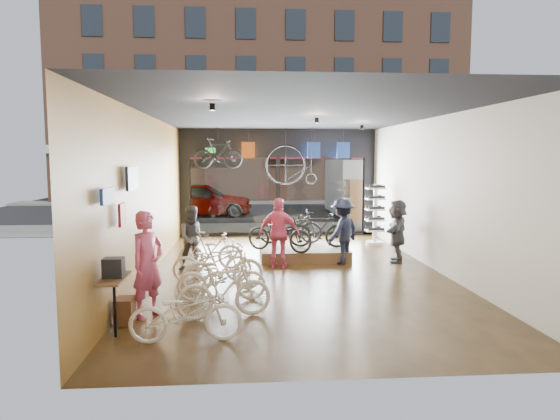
{
  "coord_description": "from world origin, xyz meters",
  "views": [
    {
      "loc": [
        -1.28,
        -11.95,
        2.79
      ],
      "look_at": [
        -0.27,
        1.4,
        1.39
      ],
      "focal_mm": 32.0,
      "sensor_mm": 36.0,
      "label": 1
    }
  ],
  "objects": [
    {
      "name": "ceiling",
      "position": [
        0.0,
        0.0,
        3.82
      ],
      "size": [
        7.0,
        12.0,
        0.04
      ],
      "primitive_type": "cube",
      "color": "black",
      "rests_on": "ground"
    },
    {
      "name": "floor_bike_2",
      "position": [
        -1.7,
        -2.34,
        0.46
      ],
      "size": [
        1.75,
        0.66,
        0.91
      ],
      "primitive_type": "imported",
      "rotation": [
        0.0,
        0.0,
        1.6
      ],
      "color": "beige",
      "rests_on": "ground_plane"
    },
    {
      "name": "customer_0",
      "position": [
        -2.94,
        -3.25,
        0.94
      ],
      "size": [
        0.77,
        0.82,
        1.88
      ],
      "primitive_type": "imported",
      "rotation": [
        0.0,
        0.0,
        0.93
      ],
      "color": "#CC4C72",
      "rests_on": "ground_plane"
    },
    {
      "name": "display_bike_left",
      "position": [
        -0.31,
        1.13,
        0.79
      ],
      "size": [
        1.94,
        1.52,
        0.98
      ],
      "primitive_type": "imported",
      "rotation": [
        0.0,
        0.0,
        1.04
      ],
      "color": "black",
      "rests_on": "display_platform"
    },
    {
      "name": "floor_bike_0",
      "position": [
        -2.15,
        -4.53,
        0.45
      ],
      "size": [
        1.74,
        0.68,
        0.9
      ],
      "primitive_type": "imported",
      "rotation": [
        0.0,
        0.0,
        1.62
      ],
      "color": "beige",
      "rests_on": "ground_plane"
    },
    {
      "name": "customer_1",
      "position": [
        -2.51,
        0.41,
        0.81
      ],
      "size": [
        0.9,
        0.77,
        1.61
      ],
      "primitive_type": "imported",
      "rotation": [
        0.0,
        0.0,
        0.22
      ],
      "color": "#3F3F44",
      "rests_on": "ground_plane"
    },
    {
      "name": "jersey_mid",
      "position": [
        1.18,
        5.2,
        3.05
      ],
      "size": [
        0.45,
        0.03,
        0.55
      ],
      "primitive_type": "cube",
      "color": "#1E3F99",
      "rests_on": "ceiling"
    },
    {
      "name": "display_bike_right",
      "position": [
        0.1,
        2.4,
        0.79
      ],
      "size": [
        1.89,
        0.76,
        0.97
      ],
      "primitive_type": "imported",
      "rotation": [
        0.0,
        0.0,
        1.51
      ],
      "color": "black",
      "rests_on": "display_platform"
    },
    {
      "name": "display_platform",
      "position": [
        0.4,
        1.72,
        0.15
      ],
      "size": [
        2.4,
        1.8,
        0.3
      ],
      "primitive_type": "cube",
      "color": "#53381E",
      "rests_on": "ground_plane"
    },
    {
      "name": "customer_3",
      "position": [
        1.35,
        0.88,
        0.87
      ],
      "size": [
        1.26,
        1.24,
        1.74
      ],
      "primitive_type": "imported",
      "rotation": [
        0.0,
        0.0,
        3.89
      ],
      "color": "#161C33",
      "rests_on": "ground_plane"
    },
    {
      "name": "street_car",
      "position": [
        -3.25,
        12.0,
        0.82
      ],
      "size": [
        4.8,
        1.93,
        1.64
      ],
      "primitive_type": "imported",
      "rotation": [
        0.0,
        0.0,
        1.57
      ],
      "color": "gray",
      "rests_on": "street_road"
    },
    {
      "name": "floor_bike_3",
      "position": [
        -1.7,
        -1.68,
        0.52
      ],
      "size": [
        1.8,
        0.85,
        1.04
      ],
      "primitive_type": "imported",
      "rotation": [
        0.0,
        0.0,
        1.79
      ],
      "color": "beige",
      "rests_on": "ground_plane"
    },
    {
      "name": "floor_bike_1",
      "position": [
        -1.62,
        -3.44,
        0.51
      ],
      "size": [
        1.75,
        0.84,
        1.01
      ],
      "primitive_type": "imported",
      "rotation": [
        0.0,
        0.0,
        1.8
      ],
      "color": "beige",
      "rests_on": "ground_plane"
    },
    {
      "name": "sidewalk_far",
      "position": [
        0.0,
        19.0,
        0.06
      ],
      "size": [
        30.0,
        2.0,
        0.12
      ],
      "primitive_type": "cube",
      "color": "slate",
      "rests_on": "ground"
    },
    {
      "name": "customer_5",
      "position": [
        2.85,
        1.02,
        0.84
      ],
      "size": [
        0.99,
        1.64,
        1.68
      ],
      "primitive_type": "imported",
      "rotation": [
        0.0,
        0.0,
        4.37
      ],
      "color": "#3F3F44",
      "rests_on": "ground_plane"
    },
    {
      "name": "sidewalk_near",
      "position": [
        0.0,
        7.2,
        0.06
      ],
      "size": [
        30.0,
        2.4,
        0.12
      ],
      "primitive_type": "cube",
      "color": "slate",
      "rests_on": "ground"
    },
    {
      "name": "storefront",
      "position": [
        0.0,
        6.0,
        1.9
      ],
      "size": [
        7.0,
        0.26,
        3.8
      ],
      "primitive_type": null,
      "color": "black",
      "rests_on": "ground"
    },
    {
      "name": "jersey_right",
      "position": [
        2.21,
        5.2,
        3.05
      ],
      "size": [
        0.45,
        0.03,
        0.55
      ],
      "primitive_type": "cube",
      "color": "#1E3F99",
      "rests_on": "ceiling"
    },
    {
      "name": "exit_sign",
      "position": [
        -2.4,
        5.88,
        3.05
      ],
      "size": [
        0.35,
        0.06,
        0.18
      ],
      "primitive_type": "cube",
      "color": "#198C26",
      "rests_on": "storefront"
    },
    {
      "name": "sunglasses_rack",
      "position": [
        2.95,
        3.64,
        0.98
      ],
      "size": [
        0.66,
        0.59,
        1.95
      ],
      "primitive_type": null,
      "rotation": [
        0.0,
        0.0,
        0.22
      ],
      "color": "white",
      "rests_on": "ground_plane"
    },
    {
      "name": "floor_bike_5",
      "position": [
        -2.09,
        0.45,
        0.48
      ],
      "size": [
        1.61,
        0.48,
        0.97
      ],
      "primitive_type": "imported",
      "rotation": [
        0.0,
        0.0,
        1.56
      ],
      "color": "beige",
      "rests_on": "ground_plane"
    },
    {
      "name": "opposite_building",
      "position": [
        0.0,
        21.5,
        7.0
      ],
      "size": [
        26.0,
        5.0,
        14.0
      ],
      "primitive_type": "cube",
      "color": "brown",
      "rests_on": "ground"
    },
    {
      "name": "penny_farthing",
      "position": [
        0.44,
        4.77,
        2.5
      ],
      "size": [
        1.66,
        0.06,
        1.33
      ],
      "primitive_type": null,
      "color": "black",
      "rests_on": "ceiling"
    },
    {
      "name": "customer_2",
      "position": [
        -0.36,
        0.47,
        0.9
      ],
      "size": [
        1.13,
        0.73,
        1.79
      ],
      "primitive_type": "imported",
      "rotation": [
        0.0,
        0.0,
        2.84
      ],
      "color": "#CC4C72",
      "rests_on": "ground_plane"
    },
    {
      "name": "floor_bike_4",
      "position": [
        -1.98,
        -0.85,
        0.47
      ],
      "size": [
        1.78,
        0.62,
        0.93
      ],
      "primitive_type": "imported",
      "rotation": [
        0.0,
        0.0,
        1.57
      ],
      "color": "beige",
      "rests_on": "ground_plane"
    },
    {
      "name": "jersey_left",
      "position": [
        -1.07,
        5.2,
        3.05
      ],
      "size": [
        0.45,
        0.03,
        0.55
      ],
      "primitive_type": "cube",
      "color": "#CC5919",
      "rests_on": "ceiling"
    },
    {
      "name": "box_truck",
      "position": [
        4.25,
        11.0,
        1.34
      ],
      "size": [
        2.27,
        6.8,
        2.68
      ],
      "primitive_type": null,
      "color": "silver",
      "rests_on": "street_road"
    },
    {
      "name": "wall_back",
      "position": [
        0.0,
        -6.02,
        1.9
      ],
      "size": [
        7.0,
        0.04,
        3.8
      ],
      "primitive_type": "cube",
      "color": "beige",
      "rests_on": "ground"
    },
    {
      "name": "street_road",
      "position": [
        0.0,
        15.0,
        -0.01
      ],
      "size": [
        30.0,
        18.0,
        0.02
      ],
      "primitive_type": "cube",
      "color": "black",
      "rests_on": "ground"
    },
    {
      "name": "wall_left",
      "position": [
        -3.52,
        0.0,
        1.9
      ],
      "size": [
        0.04,
        12.0,
        3.8
      ],
      "primitive_type": "cube",
      "color": "brown",
      "rests_on": "ground"
    },
    {
      "name": "hung_bike",
      "position": [
        -2.05,
        4.2,
        2.93
      ],
      "size": [
        1.64,
        0.76,
        0.95
      ],
      "primitive_type": "imported",
      "rotation": [
        0.0,
        0.0,
        1.77
      ],
      "color": "black",
      "rests_on": "ceiling"
    },
    {
      "name": "wall_merch",
      "position": [
        -3.38,
        -3.5,
        1.3
      ],
      "size": [
        0.4,
        2.4,
        2.6
      ],
      "primitive_type": null,
      "color": "navy",
      "rests_on": "wall_left"
    },
    {
      "name": "wall_right",
      "position": [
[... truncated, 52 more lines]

